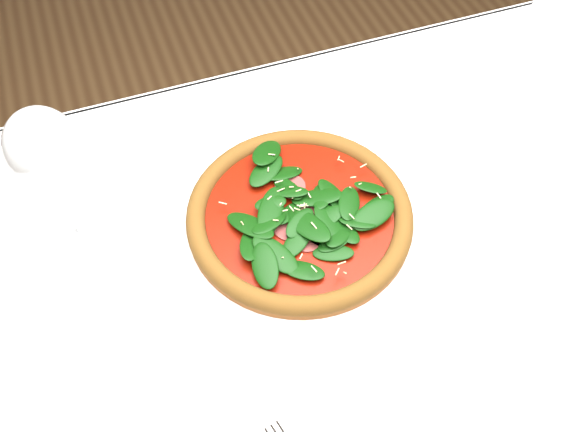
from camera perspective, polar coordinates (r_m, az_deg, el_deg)
name	(u,v)px	position (r m, az deg, el deg)	size (l,w,h in m)	color
dining_table	(369,305)	(0.89, 7.25, -7.89)	(1.21, 0.81, 0.75)	silver
plate	(299,222)	(0.82, 1.02, -0.53)	(0.33, 0.33, 0.01)	white
pizza	(300,213)	(0.81, 1.04, 0.27)	(0.31, 0.31, 0.04)	#A25E27
wine_glass	(46,154)	(0.76, -20.71, 5.14)	(0.09, 0.09, 0.21)	white
saucer_far	(570,16)	(1.23, 23.75, 15.99)	(0.13, 0.13, 0.01)	white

